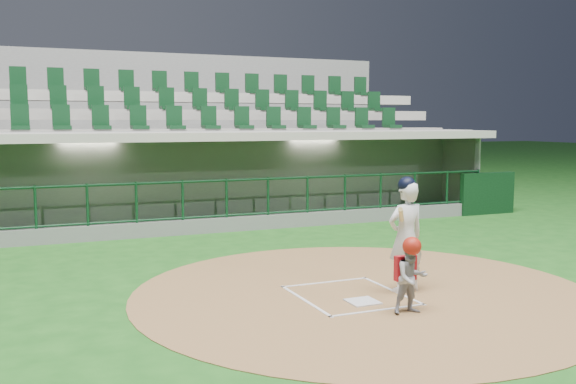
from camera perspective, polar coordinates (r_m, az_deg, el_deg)
name	(u,v)px	position (r m, az deg, el deg)	size (l,w,h in m)	color
ground	(341,291)	(10.21, 4.70, -8.80)	(120.00, 120.00, 0.00)	#184F16
dirt_circle	(364,292)	(10.18, 6.74, -8.84)	(7.20, 7.20, 0.01)	brown
home_plate	(363,302)	(9.61, 6.65, -9.65)	(0.43, 0.43, 0.02)	silver
batter_box_chalk	(350,295)	(9.95, 5.51, -9.11)	(1.55, 1.80, 0.01)	white
dugout_structure	(210,185)	(17.29, -6.96, 0.62)	(16.40, 3.70, 3.00)	gray
seating_deck	(179,161)	(20.20, -9.70, 2.70)	(17.00, 6.72, 5.15)	gray
batter	(406,234)	(10.11, 10.43, -3.73)	(0.87, 0.87, 1.80)	white
catcher	(411,275)	(9.06, 10.88, -7.24)	(0.51, 0.41, 1.07)	#949499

